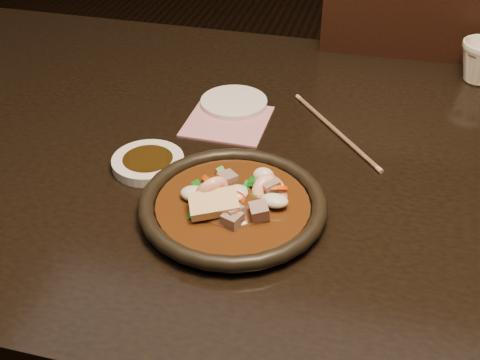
# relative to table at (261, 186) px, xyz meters

# --- Properties ---
(table) EXTENTS (1.60, 0.90, 0.75)m
(table) POSITION_rel_table_xyz_m (0.00, 0.00, 0.00)
(table) COLOR black
(table) RESTS_ON floor
(chair) EXTENTS (0.48, 0.48, 0.99)m
(chair) POSITION_rel_table_xyz_m (0.25, 0.55, -0.14)
(chair) COLOR black
(chair) RESTS_ON floor
(plate) EXTENTS (0.26, 0.26, 0.03)m
(plate) POSITION_rel_table_xyz_m (-0.00, -0.17, 0.09)
(plate) COLOR black
(plate) RESTS_ON table
(stirfry) EXTENTS (0.15, 0.13, 0.06)m
(stirfry) POSITION_rel_table_xyz_m (-0.00, -0.17, 0.10)
(stirfry) COLOR #3B1D0A
(stirfry) RESTS_ON plate
(soy_dish) EXTENTS (0.11, 0.11, 0.02)m
(soy_dish) POSITION_rel_table_xyz_m (-0.16, -0.10, 0.08)
(soy_dish) COLOR silver
(soy_dish) RESTS_ON table
(saucer_left) EXTENTS (0.12, 0.12, 0.01)m
(saucer_left) POSITION_rel_table_xyz_m (-0.08, 0.12, 0.08)
(saucer_left) COLOR silver
(saucer_left) RESTS_ON table
(chopsticks) EXTENTS (0.17, 0.21, 0.01)m
(chopsticks) POSITION_rel_table_xyz_m (0.11, 0.08, 0.08)
(chopsticks) COLOR tan
(chopsticks) RESTS_ON table
(napkin) EXTENTS (0.14, 0.14, 0.00)m
(napkin) POSITION_rel_table_xyz_m (-0.07, 0.06, 0.08)
(napkin) COLOR #B87182
(napkin) RESTS_ON table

